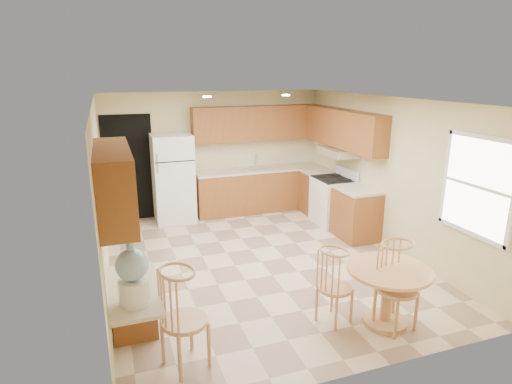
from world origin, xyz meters
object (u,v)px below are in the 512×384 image
object	(u,v)px
chair_table_b	(404,282)
refrigerator	(173,178)
stove	(333,200)
chair_desk	(186,314)
water_crock	(133,275)
chair_table_a	(339,282)
dining_table	(388,288)

from	to	relation	value
chair_table_b	refrigerator	bearing A→B (deg)	-80.03
refrigerator	chair_table_b	distance (m)	5.04
stove	chair_table_b	bearing A→B (deg)	-107.05
chair_desk	water_crock	size ratio (longest dim) A/B	1.65
chair_table_a	chair_table_b	world-z (taller)	chair_table_b
refrigerator	chair_table_b	size ratio (longest dim) A/B	1.67
dining_table	water_crock	size ratio (longest dim) A/B	1.51
refrigerator	chair_table_a	bearing A→B (deg)	-74.42
dining_table	chair_table_a	world-z (taller)	chair_table_a
chair_table_a	chair_table_b	size ratio (longest dim) A/B	0.89
stove	dining_table	world-z (taller)	stove
chair_table_b	chair_desk	distance (m)	2.41
chair_desk	water_crock	xyz separation A→B (m)	(-0.45, 0.15, 0.41)
refrigerator	stove	xyz separation A→B (m)	(2.88, -1.22, -0.39)
chair_table_a	chair_desk	xyz separation A→B (m)	(-1.81, -0.22, 0.09)
dining_table	water_crock	bearing A→B (deg)	178.12
dining_table	chair_table_a	xyz separation A→B (m)	(-0.55, 0.16, 0.09)
water_crock	chair_desk	bearing A→B (deg)	-18.10
stove	chair_table_a	distance (m)	3.53
dining_table	chair_table_a	distance (m)	0.58
stove	chair_table_b	world-z (taller)	stove
chair_desk	water_crock	world-z (taller)	water_crock
chair_desk	dining_table	bearing A→B (deg)	70.70
chair_table_b	chair_desk	world-z (taller)	chair_desk
dining_table	chair_table_b	size ratio (longest dim) A/B	0.94
water_crock	stove	bearing A→B (deg)	39.05
stove	dining_table	xyz separation A→B (m)	(-1.12, -3.28, -0.00)
dining_table	chair_table_b	xyz separation A→B (m)	(0.05, -0.20, 0.16)
refrigerator	dining_table	xyz separation A→B (m)	(1.76, -4.50, -0.39)
stove	chair_table_b	xyz separation A→B (m)	(-1.07, -3.48, 0.16)
refrigerator	water_crock	bearing A→B (deg)	-103.41
dining_table	chair_table_a	bearing A→B (deg)	163.60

